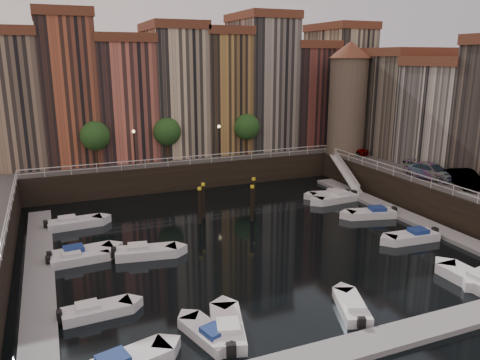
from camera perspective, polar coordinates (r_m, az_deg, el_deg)
name	(u,v)px	position (r m, az deg, el deg)	size (l,w,h in m)	color
ground	(244,237)	(40.29, 0.53, -6.94)	(200.00, 200.00, 0.00)	black
quay_far	(169,160)	(63.64, -8.62, 2.41)	(80.00, 20.00, 3.00)	black
dock_left	(39,272)	(36.59, -23.27, -10.23)	(2.00, 28.00, 0.35)	gray
dock_right	(403,215)	(47.81, 19.26, -4.04)	(2.00, 28.00, 0.35)	gray
dock_near	(369,344)	(27.10, 15.47, -18.68)	(30.00, 2.00, 0.35)	gray
mountains	(104,82)	(145.57, -16.26, 11.38)	(145.00, 100.00, 18.00)	#2D382D
far_terrace	(197,89)	(60.82, -5.31, 10.95)	(48.70, 10.30, 17.50)	#997B61
right_terrace	(455,108)	(56.43, 24.79, 7.97)	(9.30, 24.30, 14.00)	#746857
corner_tower	(348,97)	(60.16, 13.00, 9.88)	(5.20, 5.20, 13.80)	#6B5B4C
promenade_trees	(173,131)	(54.96, -8.20, 5.88)	(21.20, 3.20, 5.20)	black
street_lamps	(178,138)	(54.19, -7.56, 5.05)	(10.36, 0.36, 4.18)	black
railings	(224,181)	(43.43, -1.97, -0.08)	(36.08, 34.04, 0.52)	white
gangway	(345,172)	(56.14, 12.73, 1.00)	(2.78, 8.32, 3.73)	white
mooring_pilings	(228,202)	(44.23, -1.52, -2.68)	(6.32, 2.89, 3.78)	black
boat_left_1	(95,311)	(29.98, -17.24, -15.00)	(4.29, 1.74, 0.98)	white
boat_left_2	(78,258)	(37.43, -19.12, -8.97)	(4.52, 1.88, 1.03)	white
boat_left_3	(81,253)	(38.13, -18.83, -8.46)	(4.88, 2.18, 1.10)	white
boat_left_4	(74,223)	(44.98, -19.63, -4.96)	(5.03, 2.10, 1.14)	white
boat_right_1	(413,237)	(41.91, 20.33, -6.49)	(4.79, 2.04, 1.09)	white
boat_right_2	(372,213)	(46.73, 15.80, -3.94)	(4.94, 2.80, 1.10)	white
boat_right_3	(337,198)	(50.82, 11.71, -2.17)	(5.05, 2.12, 1.15)	white
boat_right_4	(330,195)	(52.01, 10.89, -1.79)	(4.51, 2.44, 1.01)	white
boat_near_0	(209,334)	(26.74, -3.81, -18.26)	(2.53, 4.23, 0.95)	white
boat_near_1	(227,329)	(27.06, -1.55, -17.67)	(2.88, 4.87, 1.09)	white
boat_near_2	(352,307)	(29.85, 13.49, -14.87)	(2.76, 4.21, 0.95)	white
boat_near_3	(475,281)	(35.63, 26.72, -10.92)	(1.93, 5.17, 1.19)	white
car_a	(354,150)	(60.42, 13.70, 3.60)	(1.57, 3.91, 1.33)	gray
car_b	(465,180)	(48.54, 25.71, 0.05)	(1.69, 4.86, 1.60)	gray
car_c	(431,172)	(50.40, 22.24, 0.89)	(2.19, 5.40, 1.57)	gray
boat_extra_654	(145,252)	(37.08, -11.56, -8.60)	(5.01, 2.53, 1.12)	white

